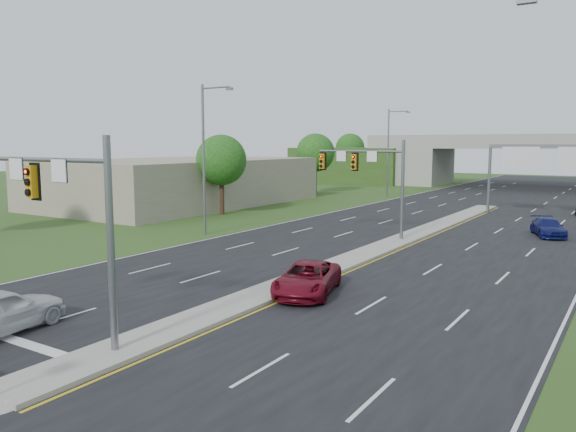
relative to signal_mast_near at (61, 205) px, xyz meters
The scene contains 17 objects.
ground 5.24m from the signal_mast_near, ahead, with size 240.00×240.00×0.00m, color #2F4819.
road 35.46m from the signal_mast_near, 86.31° to the left, with size 24.00×160.00×0.02m, color black.
median 23.64m from the signal_mast_near, 84.40° to the left, with size 2.00×54.00×0.16m, color gray.
lane_markings 29.41m from the signal_mast_near, 86.72° to the left, with size 23.72×160.00×0.01m.
signal_mast_near is the anchor object (origin of this frame).
signal_mast_far 25.00m from the signal_mast_near, 90.00° to the left, with size 6.62×0.60×7.00m.
sign_gantry 45.88m from the signal_mast_near, 78.75° to the left, with size 11.58×0.44×6.67m.
overpass 80.11m from the signal_mast_near, 88.38° to the left, with size 80.00×14.00×8.10m.
lightpole_l_mid 22.95m from the signal_mast_near, 118.79° to the left, with size 2.85×0.25×11.00m.
lightpole_l_far 56.19m from the signal_mast_near, 101.33° to the left, with size 2.85×0.25×11.00m.
tree_l_near 34.92m from the signal_mast_near, 120.53° to the left, with size 4.80×4.80×7.60m.
tree_l_mid 59.21m from the signal_mast_near, 111.54° to the left, with size 5.20×5.20×8.12m.
tree_back_a 100.64m from the signal_mast_near, 110.80° to the left, with size 6.00×6.00×8.85m.
tree_back_b 96.56m from the signal_mast_near, 103.01° to the left, with size 5.60×5.60×8.32m.
commercial_building 44.77m from the signal_mast_near, 128.34° to the left, with size 18.00×30.00×5.00m, color gray.
car_far_a 11.14m from the signal_mast_near, 68.77° to the left, with size 2.33×5.05×1.40m, color maroon.
car_far_b 34.73m from the signal_mast_near, 72.20° to the left, with size 1.82×4.47×1.30m, color #0D124F.
Camera 1 is at (13.99, -11.62, 6.74)m, focal length 35.00 mm.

